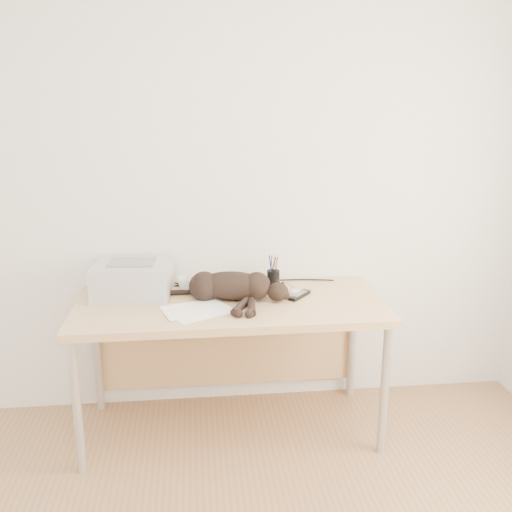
{
  "coord_description": "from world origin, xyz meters",
  "views": [
    {
      "loc": [
        -0.17,
        -1.39,
        1.76
      ],
      "look_at": [
        0.13,
        1.34,
        1.0
      ],
      "focal_mm": 40.0,
      "sensor_mm": 36.0,
      "label": 1
    }
  ],
  "objects": [
    {
      "name": "cat",
      "position": [
        -0.01,
        1.43,
        0.81
      ],
      "size": [
        0.69,
        0.41,
        0.16
      ],
      "rotation": [
        0.0,
        0.0,
        -0.22
      ],
      "color": "black",
      "rests_on": "desk"
    },
    {
      "name": "printer",
      "position": [
        -0.51,
        1.56,
        0.83
      ],
      "size": [
        0.43,
        0.37,
        0.19
      ],
      "color": "silver",
      "rests_on": "desk"
    },
    {
      "name": "wall_back",
      "position": [
        0.0,
        1.75,
        1.3
      ],
      "size": [
        3.5,
        0.0,
        3.5
      ],
      "primitive_type": "plane",
      "rotation": [
        1.57,
        0.0,
        0.0
      ],
      "color": "white",
      "rests_on": "floor"
    },
    {
      "name": "pen_cup",
      "position": [
        0.26,
        1.61,
        0.79
      ],
      "size": [
        0.07,
        0.07,
        0.18
      ],
      "color": "black",
      "rests_on": "desk"
    },
    {
      "name": "papers",
      "position": [
        -0.17,
        1.28,
        0.74
      ],
      "size": [
        0.4,
        0.34,
        0.01
      ],
      "color": "white",
      "rests_on": "desk"
    },
    {
      "name": "remote_grey",
      "position": [
        0.17,
        1.52,
        0.75
      ],
      "size": [
        0.08,
        0.17,
        0.02
      ],
      "primitive_type": "cube",
      "rotation": [
        0.0,
        0.0,
        0.22
      ],
      "color": "gray",
      "rests_on": "desk"
    },
    {
      "name": "desk",
      "position": [
        0.0,
        1.48,
        0.61
      ],
      "size": [
        1.6,
        0.7,
        0.74
      ],
      "color": "#E2C384",
      "rests_on": "floor"
    },
    {
      "name": "remote_black",
      "position": [
        0.37,
        1.43,
        0.75
      ],
      "size": [
        0.14,
        0.16,
        0.02
      ],
      "primitive_type": "cube",
      "rotation": [
        0.0,
        0.0,
        -0.71
      ],
      "color": "black",
      "rests_on": "desk"
    },
    {
      "name": "mouse",
      "position": [
        0.36,
        1.49,
        0.76
      ],
      "size": [
        0.09,
        0.12,
        0.04
      ],
      "primitive_type": "ellipsoid",
      "rotation": [
        0.0,
        0.0,
        0.23
      ],
      "color": "white",
      "rests_on": "desk"
    },
    {
      "name": "cable_tangle",
      "position": [
        0.0,
        1.7,
        0.75
      ],
      "size": [
        1.36,
        0.08,
        0.01
      ],
      "primitive_type": null,
      "color": "black",
      "rests_on": "desk"
    },
    {
      "name": "mug",
      "position": [
        -0.23,
        1.57,
        0.78
      ],
      "size": [
        0.12,
        0.12,
        0.09
      ],
      "primitive_type": "imported",
      "rotation": [
        0.0,
        0.0,
        0.43
      ],
      "color": "silver",
      "rests_on": "desk"
    }
  ]
}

